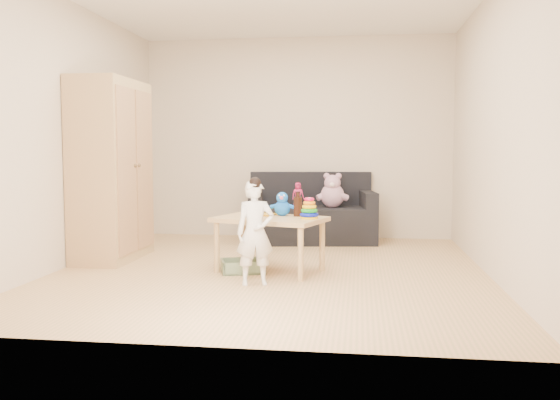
# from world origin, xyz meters

# --- Properties ---
(room) EXTENTS (4.50, 4.50, 4.50)m
(room) POSITION_xyz_m (0.00, 0.00, 1.30)
(room) COLOR tan
(room) RESTS_ON ground
(wardrobe) EXTENTS (0.52, 1.03, 1.86)m
(wardrobe) POSITION_xyz_m (-1.73, 0.36, 0.93)
(wardrobe) COLOR tan
(wardrobe) RESTS_ON ground
(sofa) EXTENTS (1.64, 0.97, 0.44)m
(sofa) POSITION_xyz_m (0.24, 1.82, 0.22)
(sofa) COLOR black
(sofa) RESTS_ON ground
(play_table) EXTENTS (1.13, 0.90, 0.52)m
(play_table) POSITION_xyz_m (-0.00, -0.08, 0.26)
(play_table) COLOR tan
(play_table) RESTS_ON ground
(storage_bin) EXTENTS (0.47, 0.40, 0.12)m
(storage_bin) POSITION_xyz_m (-0.25, -0.14, 0.06)
(storage_bin) COLOR gray
(storage_bin) RESTS_ON ground
(toddler) EXTENTS (0.37, 0.30, 0.86)m
(toddler) POSITION_xyz_m (-0.04, -0.62, 0.43)
(toddler) COLOR white
(toddler) RESTS_ON ground
(pink_bear) EXTENTS (0.40, 0.38, 0.36)m
(pink_bear) POSITION_xyz_m (0.49, 1.82, 0.62)
(pink_bear) COLOR #CB95B3
(pink_bear) RESTS_ON sofa
(doll) EXTENTS (0.18, 0.16, 0.30)m
(doll) POSITION_xyz_m (0.07, 1.75, 0.59)
(doll) COLOR #E92B6F
(doll) RESTS_ON sofa
(ring_stacker) EXTENTS (0.17, 0.17, 0.19)m
(ring_stacker) POSITION_xyz_m (0.37, -0.16, 0.59)
(ring_stacker) COLOR yellow
(ring_stacker) RESTS_ON play_table
(brown_bottle) EXTENTS (0.08, 0.08, 0.23)m
(brown_bottle) POSITION_xyz_m (0.25, 0.04, 0.61)
(brown_bottle) COLOR black
(brown_bottle) RESTS_ON play_table
(blue_plush) EXTENTS (0.21, 0.18, 0.23)m
(blue_plush) POSITION_xyz_m (0.10, 0.07, 0.63)
(blue_plush) COLOR #1B73F8
(blue_plush) RESTS_ON play_table
(wooden_figure) EXTENTS (0.05, 0.04, 0.12)m
(wooden_figure) POSITION_xyz_m (-0.13, -0.09, 0.58)
(wooden_figure) COLOR brown
(wooden_figure) RESTS_ON play_table
(yellow_book) EXTENTS (0.24, 0.24, 0.01)m
(yellow_book) POSITION_xyz_m (-0.08, 0.08, 0.52)
(yellow_book) COLOR #F7AE1A
(yellow_book) RESTS_ON play_table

